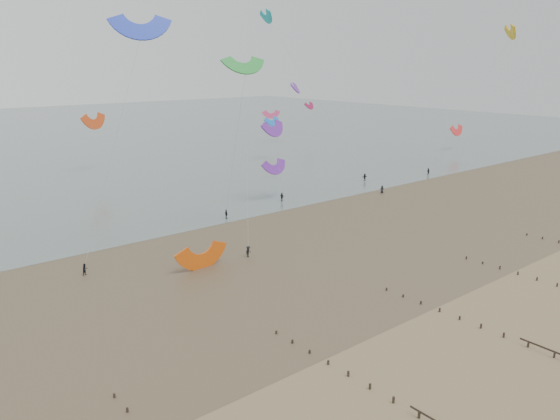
# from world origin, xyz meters

# --- Properties ---
(ground) EXTENTS (500.00, 500.00, 0.00)m
(ground) POSITION_xyz_m (0.00, 0.00, 0.00)
(ground) COLOR brown
(ground) RESTS_ON ground
(sea_and_shore) EXTENTS (500.00, 665.00, 0.03)m
(sea_and_shore) POSITION_xyz_m (-4.08, 34.40, 0.01)
(sea_and_shore) COLOR #475654
(sea_and_shore) RESTS_ON ground
(kitesurfers) EXTENTS (131.35, 26.50, 1.85)m
(kitesurfers) POSITION_xyz_m (21.19, 49.50, 0.88)
(kitesurfers) COLOR black
(kitesurfers) RESTS_ON ground
(grounded_kite) EXTENTS (7.29, 5.80, 3.88)m
(grounded_kite) POSITION_xyz_m (-9.87, 33.57, 0.00)
(grounded_kite) COLOR #DA510D
(grounded_kite) RESTS_ON ground
(kites_airborne) EXTENTS (233.36, 105.09, 42.99)m
(kites_airborne) POSITION_xyz_m (-12.52, 89.75, 20.04)
(kites_airborne) COLOR #FF4982
(kites_airborne) RESTS_ON ground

